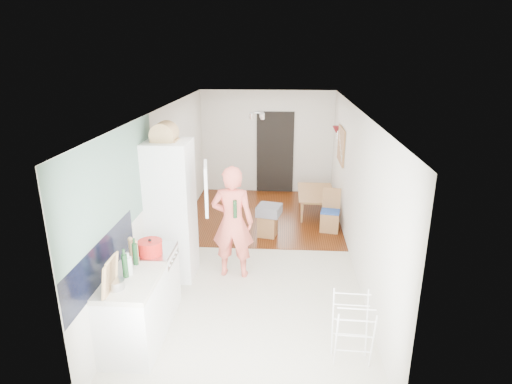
# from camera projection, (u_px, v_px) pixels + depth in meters

# --- Properties ---
(room_shell) EXTENTS (3.20, 7.00, 2.50)m
(room_shell) POSITION_uv_depth(u_px,v_px,m) (258.00, 186.00, 7.09)
(room_shell) COLOR silver
(room_shell) RESTS_ON ground
(floor) EXTENTS (3.20, 7.00, 0.01)m
(floor) POSITION_uv_depth(u_px,v_px,m) (258.00, 254.00, 7.48)
(floor) COLOR beige
(floor) RESTS_ON ground
(wood_floor_overlay) EXTENTS (3.20, 3.30, 0.01)m
(wood_floor_overlay) POSITION_uv_depth(u_px,v_px,m) (263.00, 215.00, 9.23)
(wood_floor_overlay) COLOR #5E280D
(wood_floor_overlay) RESTS_ON room_shell
(sage_wall_panel) EXTENTS (0.02, 3.00, 1.30)m
(sage_wall_panel) POSITION_uv_depth(u_px,v_px,m) (115.00, 186.00, 5.10)
(sage_wall_panel) COLOR slate
(sage_wall_panel) RESTS_ON room_shell
(tile_splashback) EXTENTS (0.02, 1.90, 0.50)m
(tile_splashback) POSITION_uv_depth(u_px,v_px,m) (103.00, 260.00, 4.81)
(tile_splashback) COLOR black
(tile_splashback) RESTS_ON room_shell
(doorway_recess) EXTENTS (0.90, 0.04, 2.00)m
(doorway_recess) POSITION_uv_depth(u_px,v_px,m) (275.00, 153.00, 10.44)
(doorway_recess) COLOR black
(doorway_recess) RESTS_ON room_shell
(base_cabinet) EXTENTS (0.60, 0.90, 0.86)m
(base_cabinet) POSITION_uv_depth(u_px,v_px,m) (134.00, 316.00, 5.02)
(base_cabinet) COLOR white
(base_cabinet) RESTS_ON room_shell
(worktop) EXTENTS (0.62, 0.92, 0.06)m
(worktop) POSITION_uv_depth(u_px,v_px,m) (130.00, 282.00, 4.87)
(worktop) COLOR silver
(worktop) RESTS_ON room_shell
(range_cooker) EXTENTS (0.60, 0.60, 0.88)m
(range_cooker) POSITION_uv_depth(u_px,v_px,m) (152.00, 282.00, 5.72)
(range_cooker) COLOR white
(range_cooker) RESTS_ON room_shell
(cooker_top) EXTENTS (0.60, 0.60, 0.04)m
(cooker_top) POSITION_uv_depth(u_px,v_px,m) (150.00, 251.00, 5.58)
(cooker_top) COLOR #B1B1B3
(cooker_top) RESTS_ON room_shell
(fridge_housing) EXTENTS (0.66, 0.66, 2.15)m
(fridge_housing) POSITION_uv_depth(u_px,v_px,m) (171.00, 211.00, 6.48)
(fridge_housing) COLOR white
(fridge_housing) RESTS_ON room_shell
(fridge_door) EXTENTS (0.14, 0.56, 0.70)m
(fridge_door) POSITION_uv_depth(u_px,v_px,m) (206.00, 188.00, 6.01)
(fridge_door) COLOR white
(fridge_door) RESTS_ON room_shell
(fridge_interior) EXTENTS (0.02, 0.52, 0.66)m
(fridge_interior) POSITION_uv_depth(u_px,v_px,m) (190.00, 181.00, 6.31)
(fridge_interior) COLOR white
(fridge_interior) RESTS_ON room_shell
(pinboard) EXTENTS (0.03, 0.90, 0.70)m
(pinboard) POSITION_uv_depth(u_px,v_px,m) (341.00, 145.00, 8.69)
(pinboard) COLOR tan
(pinboard) RESTS_ON room_shell
(pinboard_frame) EXTENTS (0.00, 0.94, 0.74)m
(pinboard_frame) POSITION_uv_depth(u_px,v_px,m) (341.00, 145.00, 8.69)
(pinboard_frame) COLOR olive
(pinboard_frame) RESTS_ON room_shell
(wall_sconce) EXTENTS (0.18, 0.18, 0.16)m
(wall_sconce) POSITION_uv_depth(u_px,v_px,m) (336.00, 130.00, 9.24)
(wall_sconce) COLOR maroon
(wall_sconce) RESTS_ON room_shell
(person) EXTENTS (0.79, 0.54, 2.11)m
(person) POSITION_uv_depth(u_px,v_px,m) (232.00, 212.00, 6.48)
(person) COLOR #EF6756
(person) RESTS_ON floor
(dining_table) EXTENTS (0.65, 1.16, 0.41)m
(dining_table) POSITION_uv_depth(u_px,v_px,m) (317.00, 204.00, 9.31)
(dining_table) COLOR olive
(dining_table) RESTS_ON floor
(dining_chair) EXTENTS (0.41, 0.41, 0.84)m
(dining_chair) POSITION_uv_depth(u_px,v_px,m) (330.00, 211.00, 8.31)
(dining_chair) COLOR olive
(dining_chair) RESTS_ON floor
(stool) EXTENTS (0.39, 0.39, 0.43)m
(stool) POSITION_uv_depth(u_px,v_px,m) (268.00, 225.00, 8.14)
(stool) COLOR olive
(stool) RESTS_ON floor
(grey_drape) EXTENTS (0.51, 0.51, 0.19)m
(grey_drape) POSITION_uv_depth(u_px,v_px,m) (269.00, 210.00, 8.04)
(grey_drape) COLOR slate
(grey_drape) RESTS_ON stool
(drying_rack) EXTENTS (0.43, 0.39, 0.81)m
(drying_rack) POSITION_uv_depth(u_px,v_px,m) (352.00, 331.00, 4.80)
(drying_rack) COLOR white
(drying_rack) RESTS_ON floor
(bread_bin) EXTENTS (0.37, 0.35, 0.20)m
(bread_bin) POSITION_uv_depth(u_px,v_px,m) (164.00, 134.00, 6.13)
(bread_bin) COLOR tan
(bread_bin) RESTS_ON fridge_housing
(red_casserole) EXTENTS (0.32, 0.32, 0.18)m
(red_casserole) POSITION_uv_depth(u_px,v_px,m) (150.00, 247.00, 5.43)
(red_casserole) COLOR red
(red_casserole) RESTS_ON cooker_top
(steel_pan) EXTENTS (0.23, 0.23, 0.10)m
(steel_pan) POSITION_uv_depth(u_px,v_px,m) (116.00, 284.00, 4.66)
(steel_pan) COLOR #B1B1B3
(steel_pan) RESTS_ON worktop
(held_bottle) EXTENTS (0.06, 0.06, 0.27)m
(held_bottle) POSITION_uv_depth(u_px,v_px,m) (235.00, 209.00, 6.29)
(held_bottle) COLOR #193E1D
(held_bottle) RESTS_ON person
(bottle_a) EXTENTS (0.07, 0.07, 0.28)m
(bottle_a) POSITION_uv_depth(u_px,v_px,m) (125.00, 266.00, 4.87)
(bottle_a) COLOR #193E1D
(bottle_a) RESTS_ON worktop
(bottle_b) EXTENTS (0.08, 0.08, 0.28)m
(bottle_b) POSITION_uv_depth(u_px,v_px,m) (135.00, 254.00, 5.16)
(bottle_b) COLOR #193E1D
(bottle_b) RESTS_ON worktop
(bottle_c) EXTENTS (0.11, 0.11, 0.22)m
(bottle_c) POSITION_uv_depth(u_px,v_px,m) (128.00, 266.00, 4.93)
(bottle_c) COLOR silver
(bottle_c) RESTS_ON worktop
(pepper_mill_front) EXTENTS (0.06, 0.06, 0.22)m
(pepper_mill_front) POSITION_uv_depth(u_px,v_px,m) (131.00, 249.00, 5.34)
(pepper_mill_front) COLOR tan
(pepper_mill_front) RESTS_ON worktop
(pepper_mill_back) EXTENTS (0.08, 0.08, 0.23)m
(pepper_mill_back) POSITION_uv_depth(u_px,v_px,m) (136.00, 254.00, 5.21)
(pepper_mill_back) COLOR tan
(pepper_mill_back) RESTS_ON worktop
(chopping_boards) EXTENTS (0.07, 0.31, 0.41)m
(chopping_boards) POSITION_uv_depth(u_px,v_px,m) (110.00, 276.00, 4.52)
(chopping_boards) COLOR tan
(chopping_boards) RESTS_ON worktop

